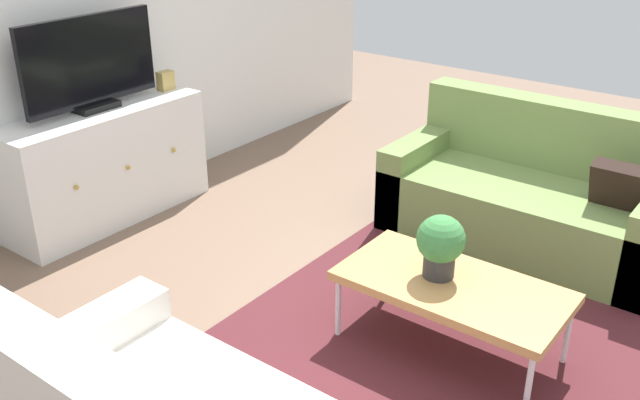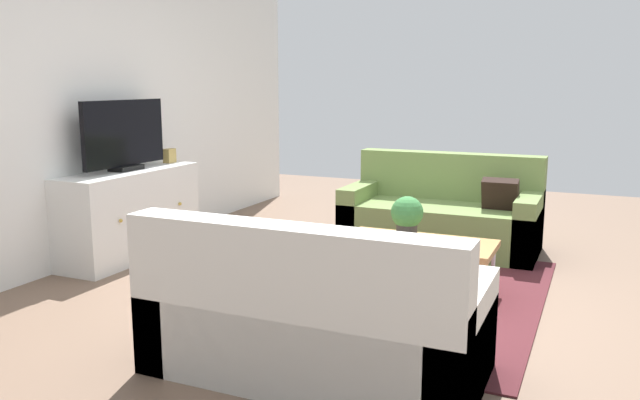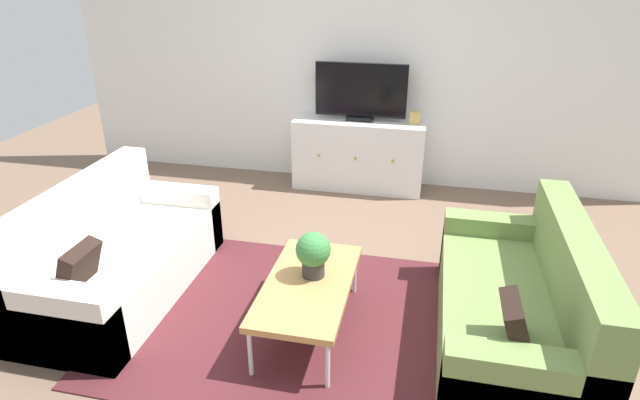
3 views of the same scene
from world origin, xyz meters
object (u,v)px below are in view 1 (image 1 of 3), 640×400
object	(u,v)px
tv_console	(106,165)
mantel_clock	(166,81)
potted_plant	(440,244)
flat_screen_tv	(90,64)
couch_right_side	(534,198)
coffee_table	(452,288)

from	to	relation	value
tv_console	mantel_clock	distance (m)	0.72
potted_plant	flat_screen_tv	size ratio (longest dim) A/B	0.33
potted_plant	mantel_clock	xyz separation A→B (m)	(0.50, 2.42, 0.26)
couch_right_side	potted_plant	world-z (taller)	couch_right_side
coffee_table	flat_screen_tv	bearing A→B (deg)	91.12
couch_right_side	potted_plant	size ratio (longest dim) A/B	5.44
coffee_table	mantel_clock	xyz separation A→B (m)	(0.52, 2.51, 0.46)
coffee_table	mantel_clock	bearing A→B (deg)	78.29
potted_plant	couch_right_side	bearing A→B (deg)	1.99
couch_right_side	tv_console	world-z (taller)	couch_right_side
potted_plant	flat_screen_tv	world-z (taller)	flat_screen_tv
coffee_table	mantel_clock	size ratio (longest dim) A/B	8.19
coffee_table	couch_right_side	bearing A→B (deg)	5.65
potted_plant	tv_console	world-z (taller)	tv_console
tv_console	mantel_clock	world-z (taller)	mantel_clock
potted_plant	flat_screen_tv	bearing A→B (deg)	91.53
coffee_table	potted_plant	world-z (taller)	potted_plant
potted_plant	tv_console	xyz separation A→B (m)	(-0.07, 2.42, -0.18)
couch_right_side	flat_screen_tv	distance (m)	2.88
couch_right_side	coffee_table	size ratio (longest dim) A/B	1.59
flat_screen_tv	mantel_clock	distance (m)	0.61
couch_right_side	flat_screen_tv	bearing A→B (deg)	120.42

